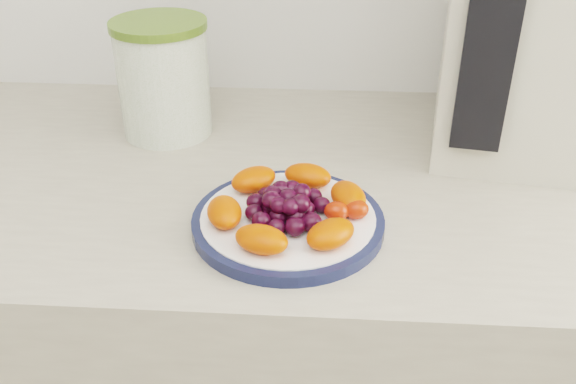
{
  "coord_description": "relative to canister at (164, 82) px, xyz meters",
  "views": [
    {
      "loc": [
        -0.0,
        0.42,
        1.34
      ],
      "look_at": [
        -0.04,
        1.06,
        0.95
      ],
      "focal_mm": 40.0,
      "sensor_mm": 36.0,
      "label": 1
    }
  ],
  "objects": [
    {
      "name": "canister",
      "position": [
        0.0,
        0.0,
        0.0
      ],
      "size": [
        0.15,
        0.15,
        0.16
      ],
      "primitive_type": "cylinder",
      "rotation": [
        0.0,
        0.0,
        -0.11
      ],
      "color": "#3C6113",
      "rests_on": "counter"
    },
    {
      "name": "appliance_panel",
      "position": [
        0.44,
        -0.13,
        0.11
      ],
      "size": [
        0.07,
        0.03,
        0.27
      ],
      "primitive_type": "cube",
      "rotation": [
        0.0,
        0.0,
        -0.17
      ],
      "color": "black",
      "rests_on": "appliance_body"
    },
    {
      "name": "appliance_body",
      "position": [
        0.52,
        0.01,
        0.1
      ],
      "size": [
        0.25,
        0.32,
        0.37
      ],
      "primitive_type": "cube",
      "rotation": [
        0.0,
        0.0,
        -0.17
      ],
      "color": "beige",
      "rests_on": "counter"
    },
    {
      "name": "plate_rim",
      "position": [
        0.2,
        -0.26,
        -0.07
      ],
      "size": [
        0.23,
        0.23,
        0.01
      ],
      "primitive_type": "cylinder",
      "color": "#161D3E",
      "rests_on": "counter"
    },
    {
      "name": "plate_face",
      "position": [
        0.2,
        -0.26,
        -0.07
      ],
      "size": [
        0.21,
        0.21,
        0.02
      ],
      "primitive_type": "cylinder",
      "color": "white",
      "rests_on": "counter"
    },
    {
      "name": "fruit_plate",
      "position": [
        0.21,
        -0.26,
        -0.05
      ],
      "size": [
        0.2,
        0.2,
        0.04
      ],
      "color": "red",
      "rests_on": "plate_face"
    },
    {
      "name": "canister_lid",
      "position": [
        0.0,
        0.0,
        0.09
      ],
      "size": [
        0.16,
        0.16,
        0.01
      ],
      "primitive_type": "cylinder",
      "rotation": [
        0.0,
        0.0,
        -0.11
      ],
      "color": "#506A24",
      "rests_on": "canister"
    }
  ]
}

